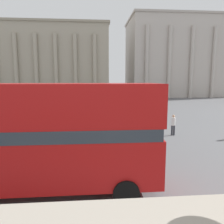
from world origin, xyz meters
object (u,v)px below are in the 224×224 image
Objects in this scene: traffic_light_mid at (43,107)px; pedestrian_white at (173,123)px; traffic_light_near at (33,120)px; plaza_building_left at (44,63)px; pedestrian_red at (136,116)px; double_decker_bus at (20,135)px; plaza_building_right at (179,58)px; pedestrian_blue at (142,103)px.

traffic_light_mid reaches higher than pedestrian_white.
plaza_building_left is at bearing 101.37° from traffic_light_near.
pedestrian_white is 4.85m from pedestrian_red.
pedestrian_red is at bearing 164.05° from pedestrian_white.
double_decker_bus is at bearing -58.43° from pedestrian_red.
traffic_light_mid is 8.91m from pedestrian_red.
pedestrian_red is (7.49, 9.13, -1.34)m from traffic_light_near.
plaza_building_right reaches higher than plaza_building_left.
traffic_light_mid is (-28.90, -42.70, -8.43)m from plaza_building_right.
double_decker_bus is 6.39× the size of pedestrian_red.
traffic_light_near is 2.09× the size of pedestrian_red.
double_decker_bus is 14.68m from pedestrian_red.
double_decker_bus is 60.61m from plaza_building_right.
pedestrian_red is at bearing 66.43° from double_decker_bus.
plaza_building_left is 32.73m from pedestrian_blue.
pedestrian_red is (8.59, 2.04, -1.21)m from traffic_light_mid.
plaza_building_right is 34.86m from pedestrian_blue.
traffic_light_mid reaches higher than pedestrian_blue.
double_decker_bus is at bearing -82.56° from traffic_light_near.
pedestrian_blue is (-17.04, -28.86, -9.57)m from plaza_building_right.
pedestrian_white is (18.94, -40.85, -7.81)m from plaza_building_left.
plaza_building_left is 40.00m from traffic_light_mid.
pedestrian_blue is (19.94, -24.76, -7.77)m from plaza_building_left.
traffic_light_mid is (8.08, -38.61, -6.63)m from plaza_building_left.
plaza_building_left reaches higher than double_decker_bus.
traffic_light_near reaches higher than pedestrian_blue.
pedestrian_white is (9.75, 4.85, -1.32)m from traffic_light_near.
plaza_building_right reaches higher than pedestrian_red.
traffic_light_mid is at bearing -124.08° from plaza_building_right.
plaza_building_right reaches higher than pedestrian_white.
plaza_building_right is at bearing -31.48° from pedestrian_blue.
pedestrian_blue is (11.86, 13.84, -1.14)m from traffic_light_mid.
pedestrian_red is at bearing 13.36° from traffic_light_mid.
pedestrian_blue is at bearing 72.45° from double_decker_bus.
plaza_building_left is (-9.67, 49.39, 6.40)m from double_decker_bus.
plaza_building_left is at bearing 101.83° from traffic_light_mid.
plaza_building_left reaches higher than pedestrian_blue.
traffic_light_near is at bearing 102.53° from double_decker_bus.
pedestrian_blue reaches higher than pedestrian_white.
pedestrian_white is 0.96× the size of pedestrian_blue.
pedestrian_white is (-18.04, -44.95, -9.62)m from plaza_building_right.
pedestrian_blue is at bearing -51.16° from plaza_building_left.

